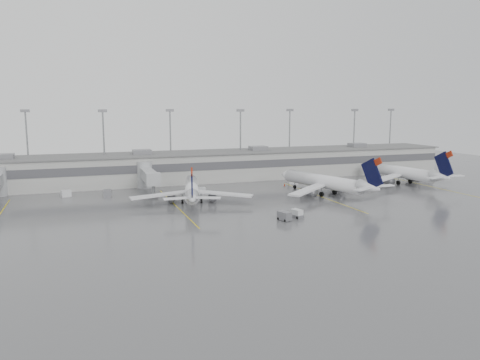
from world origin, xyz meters
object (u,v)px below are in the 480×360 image
object	(u,v)px
jet_mid_right	(327,182)
baggage_tug	(297,215)
jet_far_right	(403,172)
jet_mid_left	(192,189)

from	to	relation	value
jet_mid_right	baggage_tug	distance (m)	25.50
jet_far_right	baggage_tug	xyz separation A→B (m)	(-45.87, -26.39, -2.65)
jet_mid_left	baggage_tug	world-z (taller)	jet_mid_left
jet_mid_right	jet_far_right	size ratio (longest dim) A/B	0.98
baggage_tug	jet_far_right	bearing A→B (deg)	12.66
jet_mid_left	jet_far_right	bearing A→B (deg)	18.52
jet_mid_left	jet_far_right	world-z (taller)	jet_far_right
jet_far_right	baggage_tug	bearing A→B (deg)	-156.87
jet_mid_right	jet_mid_left	bearing A→B (deg)	159.86
jet_mid_left	jet_mid_right	distance (m)	33.12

